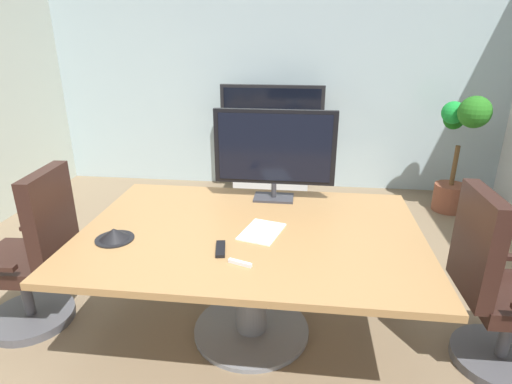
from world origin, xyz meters
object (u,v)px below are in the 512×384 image
at_px(office_chair_left, 34,263).
at_px(conference_phone, 114,235).
at_px(tv_monitor, 275,150).
at_px(potted_plant, 461,142).
at_px(conference_table, 251,254).
at_px(wall_display_unit, 271,158).
at_px(office_chair_right, 498,298).
at_px(remote_control, 221,249).

xyz_separation_m(office_chair_left, conference_phone, (0.66, -0.15, 0.32)).
bearing_deg(tv_monitor, potted_plant, 43.04).
bearing_deg(conference_table, potted_plant, 49.27).
relative_size(conference_table, tv_monitor, 2.42).
distance_m(wall_display_unit, potted_plant, 2.09).
distance_m(office_chair_right, conference_phone, 2.22).
relative_size(conference_table, remote_control, 11.98).
height_order(office_chair_left, tv_monitor, tv_monitor).
bearing_deg(office_chair_right, tv_monitor, 63.24).
relative_size(conference_phone, remote_control, 1.29).
xyz_separation_m(conference_table, potted_plant, (1.93, 2.24, 0.21)).
bearing_deg(potted_plant, wall_display_unit, 170.19).
bearing_deg(wall_display_unit, office_chair_right, -60.61).
bearing_deg(wall_display_unit, office_chair_left, -116.60).
height_order(conference_table, potted_plant, potted_plant).
relative_size(office_chair_right, wall_display_unit, 0.83).
distance_m(conference_table, office_chair_right, 1.44).
xyz_separation_m(conference_table, conference_phone, (-0.76, -0.22, 0.20)).
bearing_deg(wall_display_unit, tv_monitor, -84.76).
height_order(potted_plant, conference_phone, potted_plant).
bearing_deg(office_chair_left, remote_control, 77.49).
bearing_deg(office_chair_left, tv_monitor, 107.82).
bearing_deg(conference_phone, potted_plant, 42.40).
height_order(potted_plant, remote_control, potted_plant).
relative_size(tv_monitor, wall_display_unit, 0.64).
bearing_deg(office_chair_right, conference_table, 84.49).
bearing_deg(office_chair_left, conference_phone, 73.58).
bearing_deg(conference_table, office_chair_left, -177.36).
height_order(office_chair_left, wall_display_unit, wall_display_unit).
bearing_deg(conference_phone, office_chair_left, 167.09).
distance_m(tv_monitor, remote_control, 0.90).
xyz_separation_m(office_chair_right, wall_display_unit, (-1.52, 2.70, -0.01)).
distance_m(conference_table, remote_control, 0.35).
bearing_deg(potted_plant, office_chair_left, -145.48).
height_order(office_chair_left, office_chair_right, same).
bearing_deg(conference_phone, wall_display_unit, 76.60).
xyz_separation_m(conference_table, office_chair_left, (-1.43, -0.07, -0.13)).
relative_size(wall_display_unit, conference_phone, 5.95).
bearing_deg(wall_display_unit, conference_phone, -103.40).
relative_size(wall_display_unit, remote_control, 7.71).
bearing_deg(remote_control, tv_monitor, 64.05).
bearing_deg(office_chair_left, conference_table, 89.12).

